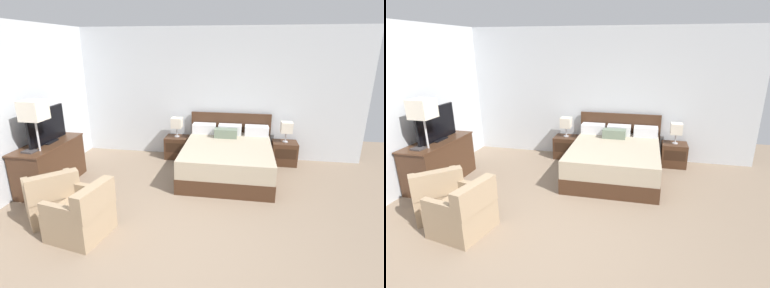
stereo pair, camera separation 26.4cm
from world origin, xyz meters
TOP-DOWN VIEW (x-y plane):
  - ground_plane at (0.00, 0.00)m, footprint 10.15×10.15m
  - wall_back at (0.00, 3.41)m, footprint 6.77×0.06m
  - wall_left at (-2.81, 1.39)m, footprint 0.06×5.18m
  - bed at (0.60, 2.39)m, footprint 1.73×2.02m
  - nightstand_left at (-0.56, 3.11)m, footprint 0.51×0.43m
  - nightstand_right at (1.77, 3.11)m, footprint 0.51×0.43m
  - table_lamp_left at (-0.56, 3.11)m, footprint 0.23×0.23m
  - table_lamp_right at (1.77, 3.11)m, footprint 0.23×0.23m
  - dresser at (-2.48, 1.34)m, footprint 0.57×1.40m
  - tv at (-2.47, 1.39)m, footprint 0.18×0.98m
  - book_red_cover at (-2.47, 0.88)m, footprint 0.21×0.19m
  - armchair_by_window at (-1.82, 0.37)m, footprint 0.97×0.97m
  - armchair_companion at (-1.16, 0.02)m, footprint 0.81×0.80m
  - floor_lamp at (-2.35, 0.96)m, footprint 0.33×0.33m

SIDE VIEW (x-z plane):
  - ground_plane at x=0.00m, z-range 0.00..0.00m
  - nightstand_left at x=-0.56m, z-range 0.00..0.49m
  - nightstand_right at x=1.77m, z-range 0.00..0.49m
  - armchair_by_window at x=-1.82m, z-range -0.10..0.66m
  - armchair_companion at x=-1.16m, z-range -0.10..0.66m
  - bed at x=0.60m, z-range -0.18..0.84m
  - dresser at x=-2.48m, z-range 0.01..0.81m
  - table_lamp_left at x=-0.56m, z-range 0.58..1.01m
  - table_lamp_right at x=1.77m, z-range 0.58..1.01m
  - book_red_cover at x=-2.47m, z-range 0.80..0.82m
  - tv at x=-2.47m, z-range 0.79..1.40m
  - floor_lamp at x=-2.35m, z-range 0.55..2.17m
  - wall_back at x=0.00m, z-range 0.00..2.81m
  - wall_left at x=-2.81m, z-range 0.00..2.81m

